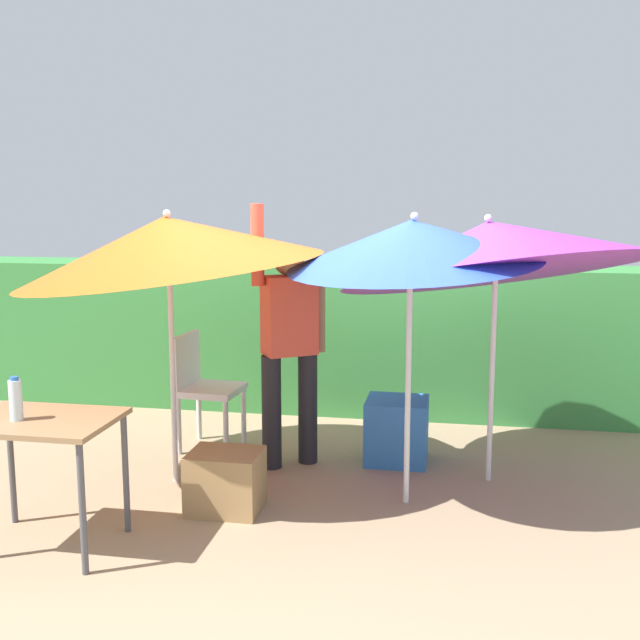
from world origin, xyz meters
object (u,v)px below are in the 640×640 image
(chair_plastic, at_px, (202,383))
(cooler_box, at_px, (397,430))
(umbrella_rainbow, at_px, (492,248))
(umbrella_yellow, at_px, (168,244))
(crate_cardboard, at_px, (225,481))
(umbrella_orange, at_px, (412,243))
(folding_table, at_px, (41,434))
(bottle_water, at_px, (16,400))
(person_vendor, at_px, (289,338))

(chair_plastic, xyz_separation_m, cooler_box, (1.50, -0.05, -0.28))
(umbrella_rainbow, distance_m, umbrella_yellow, 2.11)
(umbrella_yellow, distance_m, crate_cardboard, 1.57)
(umbrella_orange, relative_size, cooler_box, 4.05)
(umbrella_rainbow, bearing_deg, crate_cardboard, -153.75)
(chair_plastic, bearing_deg, umbrella_rainbow, -9.16)
(umbrella_yellow, bearing_deg, crate_cardboard, -39.88)
(umbrella_rainbow, bearing_deg, folding_table, -149.28)
(bottle_water, bearing_deg, umbrella_yellow, 67.93)
(umbrella_rainbow, relative_size, cooler_box, 4.53)
(person_vendor, bearing_deg, chair_plastic, 160.96)
(umbrella_orange, relative_size, chair_plastic, 2.12)
(umbrella_rainbow, distance_m, umbrella_orange, 0.68)
(crate_cardboard, bearing_deg, bottle_water, -142.77)
(chair_plastic, distance_m, crate_cardboard, 1.29)
(umbrella_yellow, xyz_separation_m, cooler_box, (1.46, 0.68, -1.39))
(chair_plastic, xyz_separation_m, crate_cardboard, (0.53, -1.13, -0.32))
(crate_cardboard, distance_m, folding_table, 1.16)
(person_vendor, xyz_separation_m, folding_table, (-1.05, -1.53, -0.29))
(cooler_box, bearing_deg, person_vendor, -164.44)
(umbrella_rainbow, bearing_deg, cooler_box, 154.56)
(umbrella_yellow, relative_size, chair_plastic, 2.29)
(umbrella_rainbow, relative_size, folding_table, 2.64)
(umbrella_yellow, xyz_separation_m, person_vendor, (0.70, 0.47, -0.69))
(umbrella_orange, distance_m, bottle_water, 2.42)
(umbrella_rainbow, height_order, bottle_water, umbrella_rainbow)
(bottle_water, bearing_deg, umbrella_orange, 26.82)
(umbrella_orange, height_order, umbrella_yellow, umbrella_yellow)
(umbrella_yellow, xyz_separation_m, bottle_water, (-0.45, -1.11, -0.77))
(cooler_box, bearing_deg, bottle_water, -136.78)
(folding_table, xyz_separation_m, bottle_water, (-0.10, -0.06, 0.20))
(umbrella_orange, relative_size, folding_table, 2.36)
(umbrella_rainbow, distance_m, folding_table, 2.98)
(chair_plastic, relative_size, crate_cardboard, 2.02)
(umbrella_rainbow, bearing_deg, person_vendor, 176.45)
(umbrella_yellow, height_order, cooler_box, umbrella_yellow)
(person_vendor, bearing_deg, bottle_water, -126.06)
(chair_plastic, bearing_deg, person_vendor, -19.04)
(folding_table, bearing_deg, bottle_water, -151.90)
(folding_table, bearing_deg, umbrella_yellow, 71.80)
(cooler_box, xyz_separation_m, crate_cardboard, (-0.97, -1.08, -0.05))
(umbrella_yellow, xyz_separation_m, folding_table, (-0.35, -1.06, -0.98))
(umbrella_rainbow, height_order, folding_table, umbrella_rainbow)
(umbrella_rainbow, bearing_deg, umbrella_orange, -136.43)
(cooler_box, relative_size, bottle_water, 1.94)
(chair_plastic, xyz_separation_m, folding_table, (-0.31, -1.78, 0.14))
(person_vendor, distance_m, folding_table, 1.87)
(crate_cardboard, distance_m, bottle_water, 1.35)
(chair_plastic, bearing_deg, bottle_water, -102.55)
(chair_plastic, relative_size, cooler_box, 1.91)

